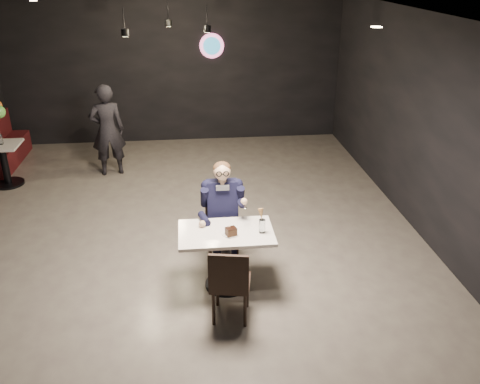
{
  "coord_description": "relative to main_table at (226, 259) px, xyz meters",
  "views": [
    {
      "loc": [
        0.24,
        -6.22,
        3.63
      ],
      "look_at": [
        0.86,
        -0.48,
        0.97
      ],
      "focal_mm": 38.0,
      "sensor_mm": 36.0,
      "label": 1
    }
  ],
  "objects": [
    {
      "name": "wall_sign",
      "position": [
        0.17,
        5.55,
        1.62
      ],
      "size": [
        0.5,
        0.06,
        0.5
      ],
      "primitive_type": null,
      "color": "pink",
      "rests_on": "floor"
    },
    {
      "name": "chair_far",
      "position": [
        0.0,
        0.55,
        0.09
      ],
      "size": [
        0.42,
        0.46,
        0.92
      ],
      "primitive_type": "cube",
      "color": "black",
      "rests_on": "floor"
    },
    {
      "name": "dessert_plate",
      "position": [
        0.04,
        -0.07,
        0.38
      ],
      "size": [
        0.2,
        0.2,
        0.01
      ],
      "primitive_type": "cylinder",
      "color": "white",
      "rests_on": "main_table"
    },
    {
      "name": "main_table",
      "position": [
        0.0,
        0.0,
        0.0
      ],
      "size": [
        1.1,
        0.7,
        0.75
      ],
      "primitive_type": "cube",
      "color": "white",
      "rests_on": "floor"
    },
    {
      "name": "balloon_vase",
      "position": [
        -3.58,
        3.44,
        0.45
      ],
      "size": [
        0.1,
        0.1,
        0.16
      ],
      "primitive_type": "cylinder",
      "color": "silver",
      "rests_on": "side_table"
    },
    {
      "name": "floor",
      "position": [
        -0.63,
        1.08,
        -0.38
      ],
      "size": [
        9.0,
        9.0,
        0.0
      ],
      "primitive_type": "plane",
      "color": "gray",
      "rests_on": "ground"
    },
    {
      "name": "sundae_glass",
      "position": [
        0.41,
        -0.06,
        0.46
      ],
      "size": [
        0.07,
        0.07,
        0.17
      ],
      "primitive_type": "cylinder",
      "color": "silver",
      "rests_on": "main_table"
    },
    {
      "name": "booth_bench",
      "position": [
        -3.88,
        4.44,
        0.07
      ],
      "size": [
        0.44,
        1.77,
        0.89
      ],
      "primitive_type": "cube",
      "color": "#4E1014",
      "rests_on": "floor"
    },
    {
      "name": "chair_near",
      "position": [
        0.0,
        -0.58,
        0.09
      ],
      "size": [
        0.5,
        0.53,
        0.92
      ],
      "primitive_type": "cube",
      "rotation": [
        0.0,
        0.0,
        -0.19
      ],
      "color": "black",
      "rests_on": "floor"
    },
    {
      "name": "side_table",
      "position": [
        -3.58,
        3.44,
        0.01
      ],
      "size": [
        0.61,
        0.61,
        0.77
      ],
      "primitive_type": "cube",
      "color": "white",
      "rests_on": "floor"
    },
    {
      "name": "cake_slice",
      "position": [
        0.05,
        -0.11,
        0.43
      ],
      "size": [
        0.14,
        0.13,
        0.08
      ],
      "primitive_type": "cube",
      "rotation": [
        0.0,
        0.0,
        0.35
      ],
      "color": "black",
      "rests_on": "dessert_plate"
    },
    {
      "name": "pendant_lights",
      "position": [
        -0.63,
        3.08,
        2.51
      ],
      "size": [
        1.4,
        1.2,
        0.36
      ],
      "primitive_type": "cube",
      "color": "black",
      "rests_on": "floor"
    },
    {
      "name": "seated_man",
      "position": [
        0.0,
        0.55,
        0.34
      ],
      "size": [
        0.6,
        0.8,
        1.44
      ],
      "primitive_type": "cube",
      "color": "black",
      "rests_on": "floor"
    },
    {
      "name": "wafer_cone",
      "position": [
        0.4,
        -0.08,
        0.62
      ],
      "size": [
        0.08,
        0.08,
        0.13
      ],
      "primitive_type": "cone",
      "rotation": [
        0.0,
        0.0,
        0.26
      ],
      "color": "#B87A4B",
      "rests_on": "sundae_glass"
    },
    {
      "name": "passerby",
      "position": [
        -1.82,
        3.77,
        0.46
      ],
      "size": [
        0.67,
        0.51,
        1.66
      ],
      "primitive_type": "imported",
      "rotation": [
        0.0,
        0.0,
        3.34
      ],
      "color": "black",
      "rests_on": "floor"
    },
    {
      "name": "mint_leaf",
      "position": [
        0.04,
        -0.12,
        0.47
      ],
      "size": [
        0.06,
        0.04,
        0.01
      ],
      "primitive_type": "ellipsoid",
      "color": "#297F32",
      "rests_on": "cake_slice"
    }
  ]
}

